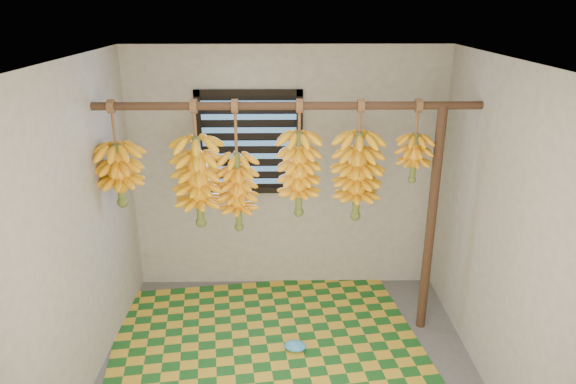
{
  "coord_description": "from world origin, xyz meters",
  "views": [
    {
      "loc": [
        -0.05,
        -3.22,
        2.75
      ],
      "look_at": [
        0.0,
        0.55,
        1.35
      ],
      "focal_mm": 32.0,
      "sensor_mm": 36.0,
      "label": 1
    }
  ],
  "objects_px": {
    "banana_bunch_c": "(238,192)",
    "banana_bunch_d": "(299,174)",
    "support_post": "(431,224)",
    "plastic_bag": "(295,346)",
    "banana_bunch_f": "(414,158)",
    "woven_mat": "(267,344)",
    "banana_bunch_b": "(199,182)",
    "banana_bunch_a": "(119,175)",
    "banana_bunch_e": "(357,176)"
  },
  "relations": [
    {
      "from": "banana_bunch_f",
      "to": "banana_bunch_d",
      "type": "bearing_deg",
      "value": 180.0
    },
    {
      "from": "support_post",
      "to": "banana_bunch_f",
      "type": "distance_m",
      "value": 0.61
    },
    {
      "from": "banana_bunch_f",
      "to": "support_post",
      "type": "bearing_deg",
      "value": 0.0
    },
    {
      "from": "banana_bunch_c",
      "to": "banana_bunch_d",
      "type": "xyz_separation_m",
      "value": [
        0.5,
        0.0,
        0.15
      ]
    },
    {
      "from": "banana_bunch_f",
      "to": "banana_bunch_b",
      "type": "bearing_deg",
      "value": 180.0
    },
    {
      "from": "banana_bunch_b",
      "to": "banana_bunch_f",
      "type": "relative_size",
      "value": 1.54
    },
    {
      "from": "support_post",
      "to": "banana_bunch_b",
      "type": "xyz_separation_m",
      "value": [
        -1.92,
        0.0,
        0.39
      ]
    },
    {
      "from": "banana_bunch_b",
      "to": "banana_bunch_c",
      "type": "bearing_deg",
      "value": -0.0
    },
    {
      "from": "banana_bunch_b",
      "to": "banana_bunch_e",
      "type": "bearing_deg",
      "value": 0.0
    },
    {
      "from": "plastic_bag",
      "to": "banana_bunch_b",
      "type": "height_order",
      "value": "banana_bunch_b"
    },
    {
      "from": "banana_bunch_a",
      "to": "woven_mat",
      "type": "bearing_deg",
      "value": -12.8
    },
    {
      "from": "banana_bunch_a",
      "to": "banana_bunch_b",
      "type": "xyz_separation_m",
      "value": [
        0.63,
        -0.0,
        -0.06
      ]
    },
    {
      "from": "woven_mat",
      "to": "banana_bunch_e",
      "type": "xyz_separation_m",
      "value": [
        0.74,
        0.27,
        1.42
      ]
    },
    {
      "from": "woven_mat",
      "to": "banana_bunch_c",
      "type": "distance_m",
      "value": 1.34
    },
    {
      "from": "banana_bunch_d",
      "to": "banana_bunch_f",
      "type": "distance_m",
      "value": 0.93
    },
    {
      "from": "support_post",
      "to": "banana_bunch_e",
      "type": "relative_size",
      "value": 2.02
    },
    {
      "from": "banana_bunch_a",
      "to": "banana_bunch_d",
      "type": "xyz_separation_m",
      "value": [
        1.44,
        -0.0,
        -0.0
      ]
    },
    {
      "from": "plastic_bag",
      "to": "banana_bunch_f",
      "type": "xyz_separation_m",
      "value": [
        0.95,
        0.35,
        1.53
      ]
    },
    {
      "from": "support_post",
      "to": "banana_bunch_b",
      "type": "bearing_deg",
      "value": 180.0
    },
    {
      "from": "banana_bunch_d",
      "to": "banana_bunch_f",
      "type": "bearing_deg",
      "value": 0.0
    },
    {
      "from": "woven_mat",
      "to": "plastic_bag",
      "type": "relative_size",
      "value": 13.68
    },
    {
      "from": "banana_bunch_a",
      "to": "banana_bunch_b",
      "type": "relative_size",
      "value": 0.82
    },
    {
      "from": "woven_mat",
      "to": "banana_bunch_c",
      "type": "relative_size",
      "value": 2.4
    },
    {
      "from": "support_post",
      "to": "banana_bunch_b",
      "type": "distance_m",
      "value": 1.96
    },
    {
      "from": "banana_bunch_c",
      "to": "banana_bunch_d",
      "type": "height_order",
      "value": "same"
    },
    {
      "from": "banana_bunch_a",
      "to": "banana_bunch_d",
      "type": "distance_m",
      "value": 1.44
    },
    {
      "from": "banana_bunch_b",
      "to": "banana_bunch_c",
      "type": "relative_size",
      "value": 0.96
    },
    {
      "from": "support_post",
      "to": "plastic_bag",
      "type": "height_order",
      "value": "support_post"
    },
    {
      "from": "banana_bunch_f",
      "to": "woven_mat",
      "type": "bearing_deg",
      "value": -167.43
    },
    {
      "from": "banana_bunch_a",
      "to": "support_post",
      "type": "bearing_deg",
      "value": -0.0
    },
    {
      "from": "banana_bunch_b",
      "to": "banana_bunch_e",
      "type": "xyz_separation_m",
      "value": [
        1.28,
        0.0,
        0.04
      ]
    },
    {
      "from": "support_post",
      "to": "plastic_bag",
      "type": "bearing_deg",
      "value": -163.01
    },
    {
      "from": "banana_bunch_d",
      "to": "plastic_bag",
      "type": "bearing_deg",
      "value": -95.25
    },
    {
      "from": "banana_bunch_d",
      "to": "support_post",
      "type": "bearing_deg",
      "value": 0.0
    },
    {
      "from": "banana_bunch_b",
      "to": "banana_bunch_f",
      "type": "height_order",
      "value": "same"
    },
    {
      "from": "support_post",
      "to": "banana_bunch_c",
      "type": "height_order",
      "value": "banana_bunch_c"
    },
    {
      "from": "banana_bunch_c",
      "to": "banana_bunch_d",
      "type": "bearing_deg",
      "value": 0.0
    },
    {
      "from": "woven_mat",
      "to": "banana_bunch_a",
      "type": "relative_size",
      "value": 3.03
    },
    {
      "from": "banana_bunch_a",
      "to": "banana_bunch_f",
      "type": "relative_size",
      "value": 1.27
    },
    {
      "from": "banana_bunch_a",
      "to": "banana_bunch_d",
      "type": "height_order",
      "value": "same"
    },
    {
      "from": "banana_bunch_b",
      "to": "banana_bunch_c",
      "type": "distance_m",
      "value": 0.33
    },
    {
      "from": "banana_bunch_b",
      "to": "banana_bunch_f",
      "type": "distance_m",
      "value": 1.74
    },
    {
      "from": "banana_bunch_a",
      "to": "banana_bunch_b",
      "type": "distance_m",
      "value": 0.63
    },
    {
      "from": "banana_bunch_c",
      "to": "banana_bunch_e",
      "type": "relative_size",
      "value": 1.1
    },
    {
      "from": "banana_bunch_c",
      "to": "banana_bunch_a",
      "type": "bearing_deg",
      "value": 180.0
    },
    {
      "from": "banana_bunch_b",
      "to": "banana_bunch_d",
      "type": "distance_m",
      "value": 0.81
    },
    {
      "from": "banana_bunch_c",
      "to": "banana_bunch_e",
      "type": "height_order",
      "value": "same"
    },
    {
      "from": "support_post",
      "to": "banana_bunch_f",
      "type": "bearing_deg",
      "value": 180.0
    },
    {
      "from": "support_post",
      "to": "banana_bunch_a",
      "type": "height_order",
      "value": "banana_bunch_a"
    },
    {
      "from": "plastic_bag",
      "to": "banana_bunch_b",
      "type": "bearing_deg",
      "value": 155.86
    }
  ]
}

